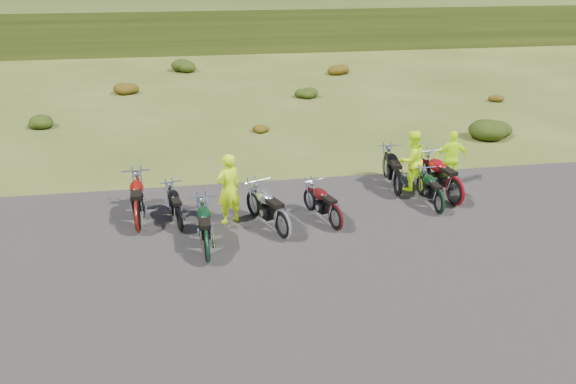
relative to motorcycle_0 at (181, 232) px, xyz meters
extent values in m
plane|color=#3C4B19|center=(3.35, -0.99, 0.00)|extent=(300.00, 300.00, 0.00)
cube|color=black|center=(3.35, -2.99, 0.00)|extent=(20.00, 12.00, 0.04)
ellipsoid|color=#20380E|center=(-5.75, 10.31, 0.31)|extent=(1.03, 1.03, 0.61)
ellipsoid|color=#5F380B|center=(-2.85, 15.61, 0.38)|extent=(1.30, 1.30, 0.77)
ellipsoid|color=#20380E|center=(0.05, 20.91, 0.46)|extent=(1.56, 1.56, 0.92)
ellipsoid|color=#5F380B|center=(2.95, 8.21, 0.23)|extent=(0.77, 0.77, 0.45)
ellipsoid|color=#20380E|center=(5.85, 13.51, 0.31)|extent=(1.03, 1.03, 0.61)
ellipsoid|color=#5F380B|center=(8.75, 18.81, 0.38)|extent=(1.30, 1.30, 0.77)
ellipsoid|color=#20380E|center=(11.65, 6.11, 0.46)|extent=(1.56, 1.56, 0.92)
ellipsoid|color=#5F380B|center=(14.55, 11.41, 0.23)|extent=(0.77, 0.77, 0.45)
imported|color=#CDFD0D|center=(1.28, 0.33, 0.94)|extent=(0.82, 0.72, 1.88)
imported|color=#CDFD0D|center=(6.70, 1.70, 0.90)|extent=(1.05, 0.94, 1.80)
imported|color=#CDFD0D|center=(8.02, 1.82, 0.85)|extent=(1.05, 0.57, 1.70)
camera|label=1|loc=(0.63, -12.96, 6.55)|focal=35.00mm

